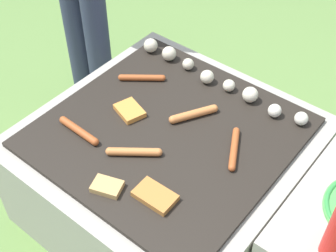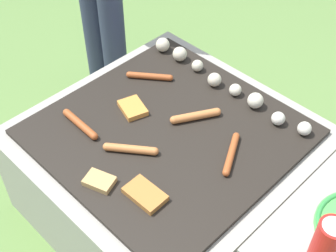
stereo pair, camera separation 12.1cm
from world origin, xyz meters
The scene contains 12 objects.
ground_plane centered at (0.00, 0.00, 0.00)m, with size 14.00×14.00×0.00m, color #608442.
grill centered at (0.00, 0.00, 0.22)m, with size 0.91×0.91×0.44m.
sausage_front_center centered at (0.03, 0.11, 0.45)m, with size 0.11×0.17×0.03m.
sausage_back_right centered at (-0.02, -0.16, 0.45)m, with size 0.15×0.12×0.03m.
sausage_back_center centered at (-0.23, -0.20, 0.45)m, with size 0.19×0.03×0.03m.
sausage_back_left centered at (0.23, 0.06, 0.45)m, with size 0.10×0.17×0.02m.
sausage_mid_left centered at (-0.25, 0.15, 0.45)m, with size 0.15×0.12×0.02m.
bread_slice_right centered at (0.15, -0.25, 0.45)m, with size 0.13×0.08×0.02m.
bread_slice_center centered at (0.01, -0.32, 0.45)m, with size 0.11×0.09×0.02m.
bread_slice_left centered at (-0.16, -0.02, 0.45)m, with size 0.12×0.11×0.02m.
mushroom_row centered at (-0.04, 0.31, 0.46)m, with size 0.74×0.08×0.06m.
condiment_bottle centered at (0.65, -0.09, 0.55)m, with size 0.07×0.07×0.23m.
Camera 2 is at (0.81, -0.81, 1.59)m, focal length 50.00 mm.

